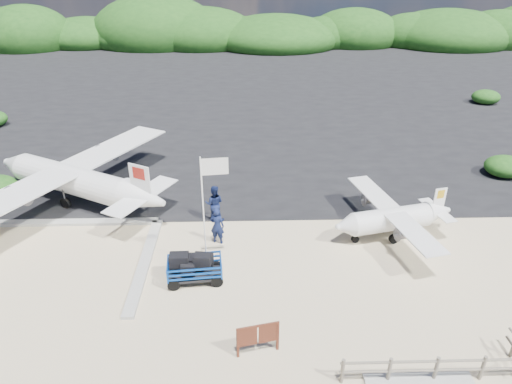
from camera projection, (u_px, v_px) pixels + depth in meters
ground at (246, 284)px, 19.02m from camera, size 160.00×160.00×0.00m
asphalt_apron at (244, 90)px, 45.54m from camera, size 90.00×50.00×0.04m
lagoon at (43, 265)px, 20.12m from camera, size 9.00×7.00×0.40m
vegetation_band at (243, 45)px, 67.64m from camera, size 124.00×8.00×4.40m
fence at (433, 380)px, 14.74m from camera, size 6.40×2.00×1.10m
baggage_cart at (196, 280)px, 19.20m from camera, size 2.57×1.63×1.22m
flagpole at (207, 270)px, 19.84m from camera, size 1.12×0.57×5.36m
signboard at (258, 353)px, 15.74m from camera, size 1.58×0.48×1.30m
crew_a at (217, 226)px, 21.30m from camera, size 0.77×0.61×1.85m
crew_b at (214, 204)px, 23.06m from camera, size 1.01×0.81×1.97m
aircraft_large at (356, 115)px, 38.57m from camera, size 18.70×18.70×4.13m
aircraft_small at (134, 85)px, 47.38m from camera, size 7.44×7.44×2.24m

